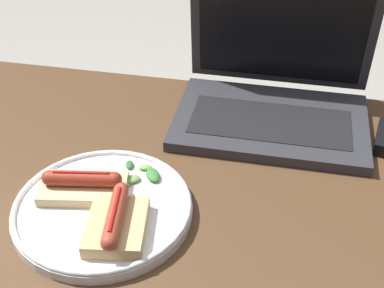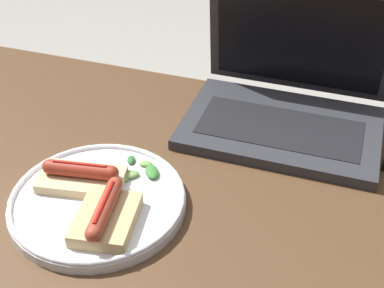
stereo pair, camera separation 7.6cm
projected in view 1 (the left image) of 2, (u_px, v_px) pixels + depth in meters
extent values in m
cube|color=#4C331E|center=(220.00, 211.00, 0.76)|extent=(1.19, 0.65, 0.04)
cylinder|color=#4C331E|center=(14.00, 219.00, 1.25)|extent=(0.06, 0.06, 0.68)
cube|color=#2D2D33|center=(270.00, 122.00, 0.90)|extent=(0.32, 0.21, 0.02)
cube|color=black|center=(270.00, 122.00, 0.88)|extent=(0.26, 0.11, 0.00)
cube|color=#2D2D33|center=(281.00, 34.00, 0.92)|extent=(0.32, 0.03, 0.20)
cube|color=black|center=(281.00, 34.00, 0.92)|extent=(0.29, 0.02, 0.17)
cylinder|color=silver|center=(103.00, 210.00, 0.73)|extent=(0.24, 0.24, 0.01)
torus|color=silver|center=(102.00, 205.00, 0.72)|extent=(0.24, 0.24, 0.01)
cube|color=#D6B784|center=(83.00, 189.00, 0.74)|extent=(0.13, 0.08, 0.01)
cylinder|color=maroon|center=(82.00, 179.00, 0.73)|extent=(0.09, 0.04, 0.02)
sphere|color=maroon|center=(49.00, 178.00, 0.73)|extent=(0.02, 0.02, 0.02)
sphere|color=maroon|center=(114.00, 179.00, 0.73)|extent=(0.02, 0.02, 0.02)
cylinder|color=red|center=(81.00, 173.00, 0.72)|extent=(0.08, 0.02, 0.01)
cube|color=tan|center=(117.00, 226.00, 0.68)|extent=(0.09, 0.11, 0.02)
cylinder|color=#9E3D28|center=(115.00, 215.00, 0.67)|extent=(0.03, 0.09, 0.02)
sphere|color=#9E3D28|center=(121.00, 191.00, 0.70)|extent=(0.02, 0.02, 0.02)
sphere|color=#9E3D28|center=(109.00, 243.00, 0.63)|extent=(0.02, 0.02, 0.02)
cylinder|color=red|center=(115.00, 209.00, 0.66)|extent=(0.02, 0.08, 0.01)
ellipsoid|color=#2D662D|center=(129.00, 165.00, 0.79)|extent=(0.02, 0.02, 0.01)
ellipsoid|color=#709E4C|center=(145.00, 167.00, 0.79)|extent=(0.02, 0.02, 0.01)
ellipsoid|color=#709E4C|center=(121.00, 181.00, 0.76)|extent=(0.02, 0.02, 0.01)
ellipsoid|color=#709E4C|center=(130.00, 180.00, 0.76)|extent=(0.03, 0.03, 0.01)
ellipsoid|color=#387A33|center=(153.00, 175.00, 0.77)|extent=(0.03, 0.04, 0.01)
ellipsoid|color=#709E4C|center=(125.00, 184.00, 0.76)|extent=(0.02, 0.01, 0.01)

